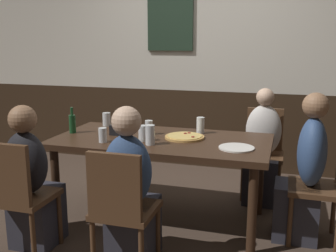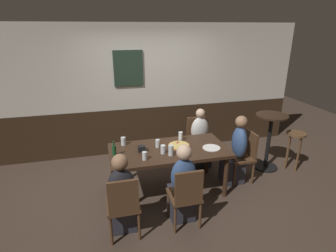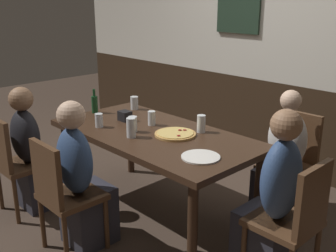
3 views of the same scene
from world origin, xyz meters
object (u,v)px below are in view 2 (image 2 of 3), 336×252
(chair_head_east, at_px, (244,154))
(chair_right_far, at_px, (197,137))
(bar_stool, at_px, (295,141))
(tumbler_short, at_px, (163,150))
(tumbler_water, at_px, (145,156))
(pint_glass_stout, at_px, (181,137))
(pint_glass_pale, at_px, (158,144))
(person_mid_near, at_px, (182,188))
(side_bar_table, at_px, (269,137))
(person_left_near, at_px, (122,198))
(plate_white_large, at_px, (211,148))
(chair_left_near, at_px, (123,204))
(person_right_far, at_px, (200,142))
(chair_mid_near, at_px, (186,194))
(pizza, at_px, (179,145))
(beer_bottle_green, at_px, (114,150))
(dining_table, at_px, (169,153))
(beer_glass_half, at_px, (123,142))
(beer_glass_tall, at_px, (171,151))
(person_head_east, at_px, (236,155))
(condiment_caddy, at_px, (142,149))

(chair_head_east, xyz_separation_m, chair_right_far, (-0.52, 0.87, 0.00))
(chair_head_east, height_order, bar_stool, chair_head_east)
(tumbler_short, relative_size, tumbler_water, 1.10)
(pint_glass_stout, bearing_deg, pint_glass_pale, -158.25)
(person_mid_near, height_order, side_bar_table, person_mid_near)
(person_left_near, height_order, plate_white_large, person_left_near)
(chair_left_near, bearing_deg, person_mid_near, 11.48)
(chair_left_near, relative_size, person_right_far, 0.79)
(chair_left_near, distance_m, chair_mid_near, 0.80)
(person_right_far, height_order, tumbler_water, person_right_far)
(pizza, height_order, beer_bottle_green, beer_bottle_green)
(dining_table, height_order, person_mid_near, person_mid_near)
(tumbler_water, distance_m, beer_bottle_green, 0.47)
(person_mid_near, relative_size, tumbler_water, 9.50)
(tumbler_water, bearing_deg, beer_glass_half, 112.39)
(chair_right_far, bearing_deg, person_mid_near, -116.78)
(person_right_far, distance_m, tumbler_short, 1.29)
(chair_right_far, distance_m, side_bar_table, 1.32)
(chair_left_near, bearing_deg, pint_glass_pale, 56.63)
(tumbler_short, distance_m, tumbler_water, 0.33)
(tumbler_short, distance_m, plate_white_large, 0.77)
(pizza, distance_m, pint_glass_pale, 0.34)
(tumbler_water, distance_m, side_bar_table, 2.46)
(chair_mid_near, xyz_separation_m, bar_stool, (2.42, 1.00, 0.07))
(chair_left_near, height_order, tumbler_water, chair_left_near)
(beer_glass_tall, bearing_deg, tumbler_water, -174.53)
(chair_head_east, distance_m, chair_right_far, 1.02)
(pint_glass_pale, bearing_deg, tumbler_short, -82.77)
(chair_right_far, height_order, beer_bottle_green, beer_bottle_green)
(person_head_east, bearing_deg, condiment_caddy, 179.24)
(plate_white_large, height_order, side_bar_table, side_bar_table)
(beer_glass_half, distance_m, plate_white_large, 1.39)
(dining_table, bearing_deg, beer_glass_tall, -96.67)
(dining_table, xyz_separation_m, pint_glass_pale, (-0.15, 0.11, 0.13))
(chair_left_near, height_order, condiment_caddy, chair_left_near)
(dining_table, xyz_separation_m, beer_glass_half, (-0.66, 0.33, 0.14))
(pint_glass_pale, relative_size, tumbler_water, 1.05)
(chair_head_east, height_order, person_mid_near, person_mid_near)
(person_mid_near, height_order, tumbler_water, person_mid_near)
(chair_left_near, relative_size, chair_mid_near, 1.00)
(chair_mid_near, relative_size, pizza, 2.61)
(pint_glass_stout, bearing_deg, dining_table, -134.42)
(chair_mid_near, distance_m, side_bar_table, 2.29)
(side_bar_table, bearing_deg, beer_bottle_green, -173.79)
(tumbler_water, xyz_separation_m, side_bar_table, (2.39, 0.53, -0.18))
(chair_left_near, xyz_separation_m, pint_glass_pale, (0.65, 0.98, 0.30))
(chair_right_far, height_order, chair_left_near, same)
(dining_table, bearing_deg, pint_glass_pale, 143.92)
(side_bar_table, bearing_deg, plate_white_large, -162.59)
(person_left_near, xyz_separation_m, beer_glass_half, (0.14, 1.04, 0.33))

